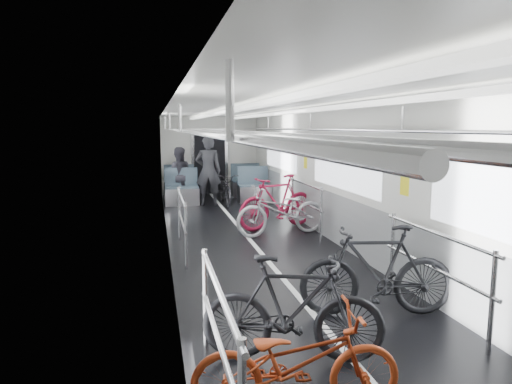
# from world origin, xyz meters

# --- Properties ---
(car_shell) EXTENTS (3.02, 14.01, 2.41)m
(car_shell) POSITION_xyz_m (0.00, 1.78, 1.13)
(car_shell) COLOR black
(car_shell) RESTS_ON ground
(bike_left_near) EXTENTS (1.59, 0.72, 0.81)m
(bike_left_near) POSITION_xyz_m (-0.74, -4.35, 0.40)
(bike_left_near) COLOR #AB3715
(bike_left_near) RESTS_ON floor
(bike_left_mid) EXTENTS (1.70, 0.92, 0.98)m
(bike_left_mid) POSITION_xyz_m (-0.54, -3.62, 0.49)
(bike_left_mid) COLOR black
(bike_left_mid) RESTS_ON floor
(bike_right_near) EXTENTS (1.78, 0.82, 1.03)m
(bike_right_near) POSITION_xyz_m (0.68, -2.84, 0.52)
(bike_right_near) COLOR black
(bike_right_near) RESTS_ON floor
(bike_right_mid) EXTENTS (1.95, 0.97, 0.98)m
(bike_right_mid) POSITION_xyz_m (0.68, 1.06, 0.49)
(bike_right_mid) COLOR #A3A2A6
(bike_right_mid) RESTS_ON floor
(bike_right_far) EXTENTS (1.93, 1.13, 1.12)m
(bike_right_far) POSITION_xyz_m (0.76, 1.66, 0.56)
(bike_right_far) COLOR maroon
(bike_right_far) RESTS_ON floor
(bike_aisle) EXTENTS (0.59, 1.63, 0.85)m
(bike_aisle) POSITION_xyz_m (0.16, 4.80, 0.42)
(bike_aisle) COLOR black
(bike_aisle) RESTS_ON floor
(person_standing) EXTENTS (0.74, 0.55, 1.86)m
(person_standing) POSITION_xyz_m (-0.30, 4.80, 0.93)
(person_standing) COLOR black
(person_standing) RESTS_ON floor
(person_seated) EXTENTS (0.82, 0.68, 1.55)m
(person_seated) POSITION_xyz_m (-1.06, 5.41, 0.77)
(person_seated) COLOR #2C2A31
(person_seated) RESTS_ON floor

